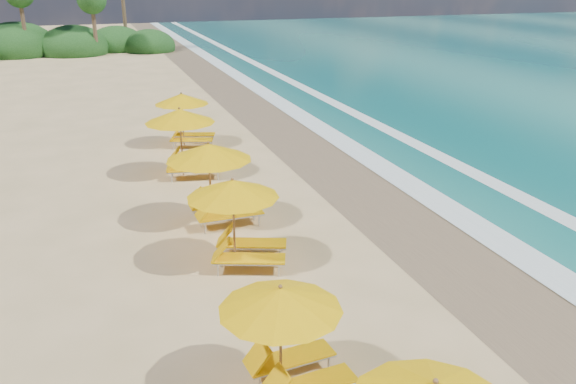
# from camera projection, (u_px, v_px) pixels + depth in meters

# --- Properties ---
(ground) EXTENTS (160.00, 160.00, 0.00)m
(ground) POSITION_uv_depth(u_px,v_px,m) (288.00, 229.00, 17.97)
(ground) COLOR #D5B37D
(ground) RESTS_ON ground
(wet_sand) EXTENTS (4.00, 160.00, 0.01)m
(wet_sand) POSITION_uv_depth(u_px,v_px,m) (405.00, 213.00, 19.18)
(wet_sand) COLOR #816C4D
(wet_sand) RESTS_ON ground
(surf_foam) EXTENTS (4.00, 160.00, 0.01)m
(surf_foam) POSITION_uv_depth(u_px,v_px,m) (476.00, 202.00, 19.98)
(surf_foam) COLOR white
(surf_foam) RESTS_ON ground
(station_1) EXTENTS (2.58, 2.42, 2.26)m
(station_1) POSITION_uv_depth(u_px,v_px,m) (289.00, 331.00, 10.64)
(station_1) COLOR olive
(station_1) RESTS_ON ground
(station_2) EXTENTS (3.12, 3.07, 2.43)m
(station_2) POSITION_uv_depth(u_px,v_px,m) (241.00, 216.00, 15.39)
(station_2) COLOR olive
(station_2) RESTS_ON ground
(station_3) EXTENTS (2.86, 2.66, 2.62)m
(station_3) POSITION_uv_depth(u_px,v_px,m) (216.00, 177.00, 18.00)
(station_3) COLOR olive
(station_3) RESTS_ON ground
(station_4) EXTENTS (3.19, 3.05, 2.65)m
(station_4) POSITION_uv_depth(u_px,v_px,m) (187.00, 138.00, 22.24)
(station_4) COLOR olive
(station_4) RESTS_ON ground
(station_5) EXTENTS (3.04, 2.97, 2.40)m
(station_5) POSITION_uv_depth(u_px,v_px,m) (187.00, 116.00, 26.23)
(station_5) COLOR olive
(station_5) RESTS_ON ground
(treeline) EXTENTS (25.80, 8.80, 9.74)m
(treeline) POSITION_uv_depth(u_px,v_px,m) (29.00, 44.00, 55.01)
(treeline) COLOR #163D14
(treeline) RESTS_ON ground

